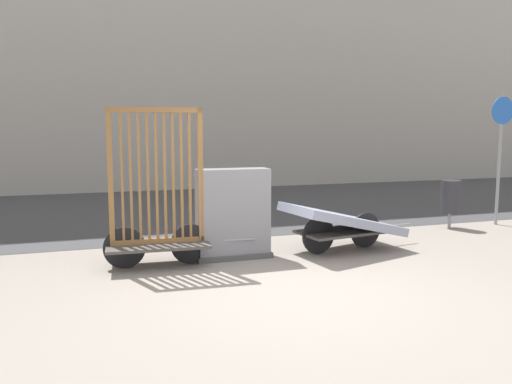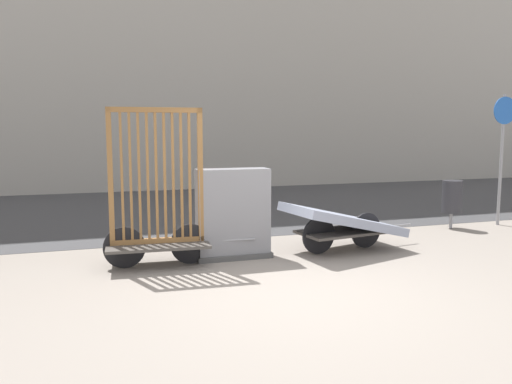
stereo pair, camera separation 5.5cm
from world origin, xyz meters
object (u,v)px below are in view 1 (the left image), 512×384
Objects in this scene: bike_cart_with_mattress at (343,222)px; utility_cabinet at (233,217)px; bike_cart_with_bedframe at (158,213)px; trash_bin at (451,197)px; sign_post at (501,142)px.

bike_cart_with_mattress is 1.78m from utility_cabinet.
trash_bin is at bearing 13.53° from bike_cart_with_bedframe.
trash_bin reaches higher than bike_cart_with_mattress.
bike_cart_with_mattress is at bearing -3.37° from utility_cabinet.
bike_cart_with_bedframe is at bearing -171.75° from sign_post.
utility_cabinet is 0.51× the size of sign_post.
trash_bin is 1.56m from sign_post.
utility_cabinet is at bearing -171.20° from sign_post.
bike_cart_with_bedframe reaches higher than trash_bin.
sign_post is (5.80, 0.90, 1.05)m from utility_cabinet.
bike_cart_with_bedframe reaches higher than utility_cabinet.
bike_cart_with_bedframe reaches higher than bike_cart_with_mattress.
utility_cabinet is (-1.77, 0.10, 0.16)m from bike_cart_with_mattress.
bike_cart_with_mattress is 0.91× the size of sign_post.
trash_bin is (4.66, 0.91, -0.01)m from utility_cabinet.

